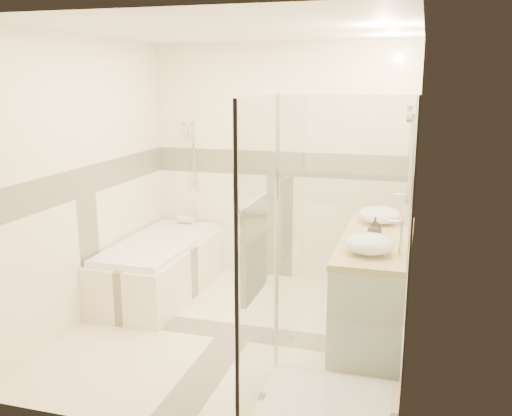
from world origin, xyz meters
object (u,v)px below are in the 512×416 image
(shower_enclosure, at_px, (312,338))
(vessel_sink_near, at_px, (380,215))
(vanity, at_px, (374,286))
(bathtub, at_px, (160,264))
(vessel_sink_far, at_px, (370,244))
(amenity_bottle_b, at_px, (375,229))
(amenity_bottle_a, at_px, (375,227))

(shower_enclosure, height_order, vessel_sink_near, shower_enclosure)
(vanity, bearing_deg, bathtub, 170.75)
(vessel_sink_far, relative_size, amenity_bottle_b, 2.41)
(vanity, bearing_deg, amenity_bottle_b, -147.97)
(vanity, height_order, vessel_sink_near, vessel_sink_near)
(vanity, bearing_deg, vessel_sink_far, -92.59)
(bathtub, relative_size, amenity_bottle_b, 10.78)
(vessel_sink_far, xyz_separation_m, amenity_bottle_b, (0.00, 0.43, 0.00))
(vessel_sink_near, relative_size, amenity_bottle_b, 2.46)
(bathtub, relative_size, shower_enclosure, 0.83)
(amenity_bottle_a, relative_size, amenity_bottle_b, 1.11)
(vessel_sink_far, xyz_separation_m, amenity_bottle_a, (0.00, 0.46, 0.01))
(vessel_sink_far, bearing_deg, vessel_sink_near, 90.00)
(amenity_bottle_b, bearing_deg, vessel_sink_far, -90.00)
(vessel_sink_near, bearing_deg, bathtub, -175.62)
(vessel_sink_far, bearing_deg, vanity, 87.41)
(vessel_sink_far, bearing_deg, bathtub, 159.62)
(vessel_sink_far, height_order, amenity_bottle_a, amenity_bottle_a)
(bathtub, bearing_deg, shower_enclosure, -41.10)
(amenity_bottle_a, bearing_deg, bathtub, 171.11)
(shower_enclosure, bearing_deg, vessel_sink_near, 81.31)
(vessel_sink_near, xyz_separation_m, amenity_bottle_a, (0.00, -0.50, 0.01))
(bathtub, bearing_deg, vessel_sink_far, -20.38)
(shower_enclosure, bearing_deg, bathtub, 138.90)
(vessel_sink_near, xyz_separation_m, vessel_sink_far, (0.00, -0.95, -0.00))
(amenity_bottle_a, xyz_separation_m, amenity_bottle_b, (0.00, -0.03, -0.01))
(vessel_sink_far, height_order, amenity_bottle_b, amenity_bottle_b)
(bathtub, distance_m, vessel_sink_near, 2.22)
(vessel_sink_far, bearing_deg, shower_enclosure, -108.21)
(bathtub, bearing_deg, amenity_bottle_b, -9.66)
(shower_enclosure, distance_m, amenity_bottle_a, 1.39)
(vanity, xyz_separation_m, shower_enclosure, (-0.29, -1.27, 0.08))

